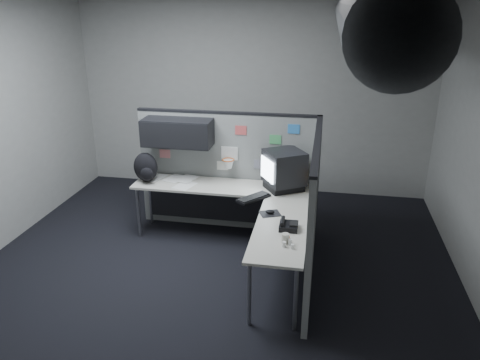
% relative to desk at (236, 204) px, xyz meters
% --- Properties ---
extents(room, '(5.62, 5.62, 3.22)m').
position_rel_desk_xyz_m(room, '(0.41, -0.70, 1.48)').
color(room, black).
rests_on(room, ground).
extents(partition_back, '(2.44, 0.42, 1.63)m').
position_rel_desk_xyz_m(partition_back, '(-0.40, 0.53, 0.38)').
color(partition_back, gray).
rests_on(partition_back, ground).
extents(partition_right, '(0.07, 2.23, 1.63)m').
position_rel_desk_xyz_m(partition_right, '(0.95, -0.49, 0.21)').
color(partition_right, gray).
rests_on(partition_right, ground).
extents(desk, '(2.31, 2.11, 0.73)m').
position_rel_desk_xyz_m(desk, '(0.00, 0.00, 0.00)').
color(desk, beige).
rests_on(desk, ground).
extents(monitor, '(0.61, 0.61, 0.50)m').
position_rel_desk_xyz_m(monitor, '(0.55, 0.30, 0.38)').
color(monitor, black).
rests_on(monitor, desk).
extents(keyboard, '(0.40, 0.45, 0.04)m').
position_rel_desk_xyz_m(keyboard, '(0.23, -0.09, 0.14)').
color(keyboard, black).
rests_on(keyboard, desk).
extents(mouse, '(0.27, 0.25, 0.05)m').
position_rel_desk_xyz_m(mouse, '(0.48, -0.47, 0.13)').
color(mouse, black).
rests_on(mouse, desk).
extents(phone, '(0.20, 0.21, 0.10)m').
position_rel_desk_xyz_m(phone, '(0.71, -0.79, 0.15)').
color(phone, black).
rests_on(phone, desk).
extents(bottles, '(0.12, 0.15, 0.07)m').
position_rel_desk_xyz_m(bottles, '(0.74, -1.15, 0.15)').
color(bottles, silver).
rests_on(bottles, desk).
extents(cup, '(0.08, 0.08, 0.10)m').
position_rel_desk_xyz_m(cup, '(0.71, -1.11, 0.17)').
color(cup, beige).
rests_on(cup, desk).
extents(papers, '(0.77, 0.58, 0.01)m').
position_rel_desk_xyz_m(papers, '(-0.89, 0.34, 0.12)').
color(papers, white).
rests_on(papers, desk).
extents(backpack, '(0.35, 0.31, 0.39)m').
position_rel_desk_xyz_m(backpack, '(-1.25, 0.24, 0.31)').
color(backpack, black).
rests_on(backpack, desk).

